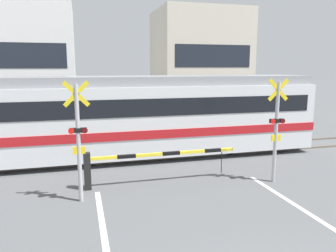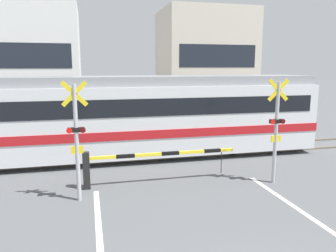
{
  "view_description": "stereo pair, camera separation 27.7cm",
  "coord_description": "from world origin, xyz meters",
  "px_view_note": "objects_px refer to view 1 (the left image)",
  "views": [
    {
      "loc": [
        -2.85,
        -2.64,
        3.56
      ],
      "look_at": [
        0.0,
        7.92,
        1.6
      ],
      "focal_mm": 35.0,
      "sensor_mm": 36.0,
      "label": 1
    },
    {
      "loc": [
        -2.59,
        -2.71,
        3.56
      ],
      "look_at": [
        0.0,
        7.92,
        1.6
      ],
      "focal_mm": 35.0,
      "sensor_mm": 36.0,
      "label": 2
    }
  ],
  "objects_px": {
    "commuter_train": "(88,116)",
    "crossing_barrier_far": "(168,124)",
    "crossing_signal_left": "(78,136)",
    "crossing_signal_right": "(276,126)",
    "pedestrian": "(121,111)",
    "crossing_barrier_near": "(132,161)"
  },
  "relations": [
    {
      "from": "crossing_signal_left",
      "to": "pedestrian",
      "type": "height_order",
      "value": "crossing_signal_left"
    },
    {
      "from": "commuter_train",
      "to": "pedestrian",
      "type": "bearing_deg",
      "value": 72.83
    },
    {
      "from": "crossing_signal_left",
      "to": "crossing_signal_right",
      "type": "bearing_deg",
      "value": 0.0
    },
    {
      "from": "crossing_barrier_near",
      "to": "crossing_signal_right",
      "type": "xyz_separation_m",
      "value": [
        4.34,
        -0.84,
        1.03
      ]
    },
    {
      "from": "commuter_train",
      "to": "crossing_barrier_near",
      "type": "distance_m",
      "value": 3.59
    },
    {
      "from": "commuter_train",
      "to": "crossing_barrier_far",
      "type": "bearing_deg",
      "value": 36.12
    },
    {
      "from": "crossing_signal_left",
      "to": "crossing_barrier_far",
      "type": "bearing_deg",
      "value": 58.17
    },
    {
      "from": "pedestrian",
      "to": "crossing_barrier_near",
      "type": "bearing_deg",
      "value": -95.31
    },
    {
      "from": "commuter_train",
      "to": "pedestrian",
      "type": "xyz_separation_m",
      "value": [
        2.12,
        6.87,
        -0.78
      ]
    },
    {
      "from": "crossing_signal_left",
      "to": "pedestrian",
      "type": "relative_size",
      "value": 1.96
    },
    {
      "from": "crossing_barrier_far",
      "to": "crossing_signal_right",
      "type": "xyz_separation_m",
      "value": [
        1.54,
        -6.99,
        1.03
      ]
    },
    {
      "from": "commuter_train",
      "to": "crossing_signal_right",
      "type": "distance_m",
      "value": 6.86
    },
    {
      "from": "crossing_signal_left",
      "to": "pedestrian",
      "type": "distance_m",
      "value": 11.26
    },
    {
      "from": "commuter_train",
      "to": "pedestrian",
      "type": "height_order",
      "value": "commuter_train"
    },
    {
      "from": "crossing_barrier_near",
      "to": "crossing_signal_left",
      "type": "relative_size",
      "value": 1.47
    },
    {
      "from": "crossing_barrier_far",
      "to": "crossing_signal_left",
      "type": "distance_m",
      "value": 8.29
    },
    {
      "from": "crossing_barrier_far",
      "to": "crossing_signal_left",
      "type": "height_order",
      "value": "crossing_signal_left"
    },
    {
      "from": "crossing_barrier_near",
      "to": "crossing_signal_right",
      "type": "height_order",
      "value": "crossing_signal_right"
    },
    {
      "from": "crossing_barrier_near",
      "to": "crossing_signal_left",
      "type": "xyz_separation_m",
      "value": [
        -1.54,
        -0.84,
        1.03
      ]
    },
    {
      "from": "commuter_train",
      "to": "crossing_barrier_far",
      "type": "relative_size",
      "value": 3.84
    },
    {
      "from": "crossing_barrier_near",
      "to": "pedestrian",
      "type": "relative_size",
      "value": 2.88
    },
    {
      "from": "crossing_barrier_near",
      "to": "commuter_train",
      "type": "bearing_deg",
      "value": 110.05
    }
  ]
}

